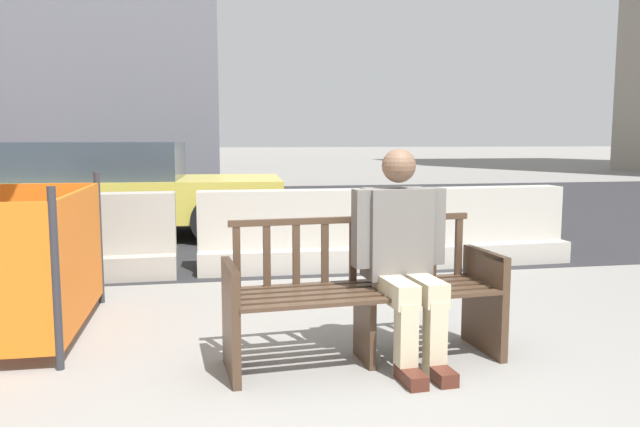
{
  "coord_description": "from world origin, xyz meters",
  "views": [
    {
      "loc": [
        -0.57,
        -3.28,
        1.37
      ],
      "look_at": [
        0.38,
        1.83,
        0.75
      ],
      "focal_mm": 35.0,
      "sensor_mm": 36.0,
      "label": 1
    }
  ],
  "objects_px": {
    "jersey_barrier_centre": "(294,237)",
    "car_taxi_near": "(109,189)",
    "seated_person": "(403,251)",
    "jersey_barrier_right": "(474,232)",
    "jersey_barrier_left": "(72,244)",
    "street_bench": "(363,298)"
  },
  "relations": [
    {
      "from": "seated_person",
      "to": "car_taxi_near",
      "type": "height_order",
      "value": "car_taxi_near"
    },
    {
      "from": "jersey_barrier_left",
      "to": "jersey_barrier_right",
      "type": "height_order",
      "value": "same"
    },
    {
      "from": "street_bench",
      "to": "seated_person",
      "type": "bearing_deg",
      "value": -9.45
    },
    {
      "from": "seated_person",
      "to": "jersey_barrier_right",
      "type": "height_order",
      "value": "seated_person"
    },
    {
      "from": "jersey_barrier_right",
      "to": "car_taxi_near",
      "type": "height_order",
      "value": "car_taxi_near"
    },
    {
      "from": "street_bench",
      "to": "jersey_barrier_right",
      "type": "relative_size",
      "value": 0.85
    },
    {
      "from": "street_bench",
      "to": "seated_person",
      "type": "relative_size",
      "value": 1.31
    },
    {
      "from": "jersey_barrier_centre",
      "to": "jersey_barrier_left",
      "type": "bearing_deg",
      "value": -178.68
    },
    {
      "from": "street_bench",
      "to": "car_taxi_near",
      "type": "bearing_deg",
      "value": 112.52
    },
    {
      "from": "jersey_barrier_centre",
      "to": "car_taxi_near",
      "type": "relative_size",
      "value": 0.42
    },
    {
      "from": "seated_person",
      "to": "jersey_barrier_left",
      "type": "xyz_separation_m",
      "value": [
        -2.48,
        2.81,
        -0.35
      ]
    },
    {
      "from": "jersey_barrier_centre",
      "to": "street_bench",
      "type": "bearing_deg",
      "value": -89.38
    },
    {
      "from": "jersey_barrier_centre",
      "to": "jersey_barrier_left",
      "type": "relative_size",
      "value": 1.0
    },
    {
      "from": "seated_person",
      "to": "jersey_barrier_right",
      "type": "distance_m",
      "value": 3.4
    },
    {
      "from": "jersey_barrier_left",
      "to": "car_taxi_near",
      "type": "height_order",
      "value": "car_taxi_near"
    },
    {
      "from": "jersey_barrier_centre",
      "to": "jersey_barrier_right",
      "type": "distance_m",
      "value": 2.04
    },
    {
      "from": "seated_person",
      "to": "jersey_barrier_right",
      "type": "xyz_separation_m",
      "value": [
        1.78,
        2.87,
        -0.35
      ]
    },
    {
      "from": "jersey_barrier_left",
      "to": "jersey_barrier_right",
      "type": "xyz_separation_m",
      "value": [
        4.26,
        0.06,
        0.0
      ]
    },
    {
      "from": "seated_person",
      "to": "jersey_barrier_right",
      "type": "bearing_deg",
      "value": 58.22
    },
    {
      "from": "street_bench",
      "to": "seated_person",
      "type": "distance_m",
      "value": 0.38
    },
    {
      "from": "seated_person",
      "to": "jersey_barrier_centre",
      "type": "bearing_deg",
      "value": 95.32
    },
    {
      "from": "street_bench",
      "to": "seated_person",
      "type": "xyz_separation_m",
      "value": [
        0.24,
        -0.04,
        0.29
      ]
    }
  ]
}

